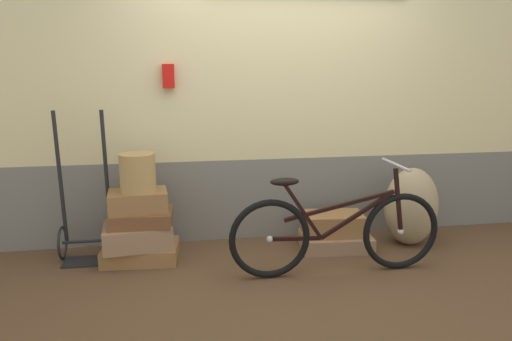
{
  "coord_description": "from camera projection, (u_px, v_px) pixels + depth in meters",
  "views": [
    {
      "loc": [
        -0.84,
        -3.38,
        1.58
      ],
      "look_at": [
        -0.24,
        0.28,
        0.76
      ],
      "focal_mm": 32.67,
      "sensor_mm": 36.0,
      "label": 1
    }
  ],
  "objects": [
    {
      "name": "suitcase_3",
      "position": [
        138.0,
        201.0,
        3.79
      ],
      "size": [
        0.49,
        0.35,
        0.17
      ],
      "primitive_type": "cube",
      "rotation": [
        0.0,
        0.0,
        0.09
      ],
      "color": "olive",
      "rests_on": "suitcase_2"
    },
    {
      "name": "suitcase_0",
      "position": [
        141.0,
        252.0,
        3.9
      ],
      "size": [
        0.64,
        0.45,
        0.13
      ],
      "primitive_type": "cube",
      "rotation": [
        0.0,
        0.0,
        -0.07
      ],
      "color": "olive",
      "rests_on": "ground"
    },
    {
      "name": "ground",
      "position": [
        291.0,
        272.0,
        3.73
      ],
      "size": [
        9.25,
        5.2,
        0.06
      ],
      "primitive_type": "cube",
      "color": "#513823"
    },
    {
      "name": "suitcase_4",
      "position": [
        335.0,
        241.0,
        4.14
      ],
      "size": [
        0.64,
        0.43,
        0.13
      ],
      "primitive_type": "cube",
      "rotation": [
        0.0,
        0.0,
        -0.07
      ],
      "color": "#937051",
      "rests_on": "ground"
    },
    {
      "name": "station_building",
      "position": [
        273.0,
        82.0,
        4.23
      ],
      "size": [
        7.25,
        0.74,
        2.88
      ],
      "color": "slate",
      "rests_on": "ground"
    },
    {
      "name": "suitcase_2",
      "position": [
        142.0,
        218.0,
        3.81
      ],
      "size": [
        0.51,
        0.37,
        0.12
      ],
      "primitive_type": "cube",
      "rotation": [
        0.0,
        0.0,
        -0.06
      ],
      "color": "brown",
      "rests_on": "suitcase_1"
    },
    {
      "name": "burlap_sack",
      "position": [
        411.0,
        207.0,
        4.19
      ],
      "size": [
        0.48,
        0.41,
        0.71
      ],
      "primitive_type": "ellipsoid",
      "color": "#9E8966",
      "rests_on": "ground"
    },
    {
      "name": "bicycle",
      "position": [
        336.0,
        232.0,
        3.59
      ],
      "size": [
        1.68,
        0.46,
        0.87
      ],
      "color": "black",
      "rests_on": "ground"
    },
    {
      "name": "suitcase_5",
      "position": [
        333.0,
        224.0,
        4.12
      ],
      "size": [
        0.55,
        0.37,
        0.19
      ],
      "primitive_type": "cube",
      "rotation": [
        0.0,
        0.0,
        -0.1
      ],
      "color": "olive",
      "rests_on": "suitcase_4"
    },
    {
      "name": "suitcase_1",
      "position": [
        138.0,
        236.0,
        3.83
      ],
      "size": [
        0.58,
        0.44,
        0.18
      ],
      "primitive_type": "cube",
      "rotation": [
        0.0,
        0.0,
        0.1
      ],
      "color": "#937051",
      "rests_on": "suitcase_0"
    },
    {
      "name": "wicker_basket",
      "position": [
        138.0,
        173.0,
        3.74
      ],
      "size": [
        0.28,
        0.28,
        0.31
      ],
      "primitive_type": "cylinder",
      "color": "#A8844C",
      "rests_on": "suitcase_3"
    },
    {
      "name": "luggage_trolley",
      "position": [
        87.0,
        226.0,
        3.88
      ],
      "size": [
        0.45,
        0.36,
        1.25
      ],
      "color": "black",
      "rests_on": "ground"
    }
  ]
}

